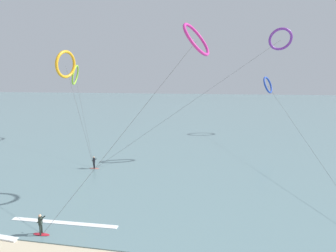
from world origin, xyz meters
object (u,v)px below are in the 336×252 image
object	(u,v)px
surfer_crimson	(41,226)
kite_lime	(75,75)
kite_cobalt	(268,85)
kite_violet	(280,39)
surfer_coral	(94,163)
kite_magenta	(196,40)
kite_amber	(66,64)

from	to	relation	value
surfer_crimson	kite_lime	world-z (taller)	kite_lime
kite_cobalt	kite_violet	world-z (taller)	kite_violet
surfer_coral	kite_lime	world-z (taller)	kite_lime
kite_lime	kite_cobalt	bearing A→B (deg)	91.18
kite_cobalt	surfer_coral	bearing A→B (deg)	165.70
kite_violet	kite_magenta	distance (m)	18.62
kite_cobalt	kite_magenta	bearing A→B (deg)	-171.58
surfer_coral	kite_lime	bearing A→B (deg)	-12.08
kite_cobalt	kite_magenta	xyz separation A→B (m)	(-12.94, -34.89, 4.99)
surfer_coral	kite_magenta	world-z (taller)	kite_magenta
kite_violet	kite_magenta	world-z (taller)	kite_violet
kite_violet	kite_amber	size ratio (longest dim) A/B	1.66
kite_amber	kite_cobalt	bearing A→B (deg)	142.24
surfer_crimson	kite_magenta	size ratio (longest dim) A/B	0.10
kite_cobalt	kite_lime	distance (m)	39.85
kite_violet	surfer_coral	bearing A→B (deg)	18.14
kite_lime	kite_amber	size ratio (longest dim) A/B	1.20
surfer_coral	kite_violet	xyz separation A→B (m)	(24.55, 8.97, 16.66)
surfer_coral	surfer_crimson	bearing A→B (deg)	144.74
surfer_coral	kite_cobalt	size ratio (longest dim) A/B	0.04
kite_violet	kite_magenta	size ratio (longest dim) A/B	1.52
surfer_crimson	kite_violet	xyz separation A→B (m)	(21.74, 24.48, 16.66)
kite_cobalt	kite_violet	xyz separation A→B (m)	(-2.28, -19.74, 6.80)
surfer_crimson	kite_magenta	bearing A→B (deg)	-61.13
surfer_crimson	kite_cobalt	distance (m)	51.28
kite_amber	kite_violet	bearing A→B (deg)	115.29
surfer_coral	kite_violet	size ratio (longest dim) A/B	0.06
kite_cobalt	kite_violet	size ratio (longest dim) A/B	1.72
surfer_coral	kite_amber	world-z (taller)	kite_amber
surfer_coral	kite_amber	size ratio (longest dim) A/B	0.11
surfer_crimson	kite_magenta	distance (m)	20.74
kite_cobalt	kite_magenta	world-z (taller)	kite_magenta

